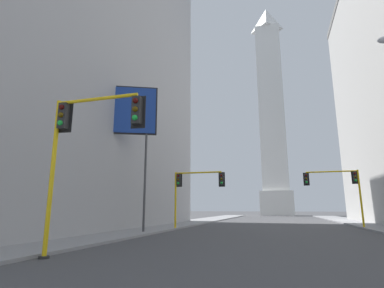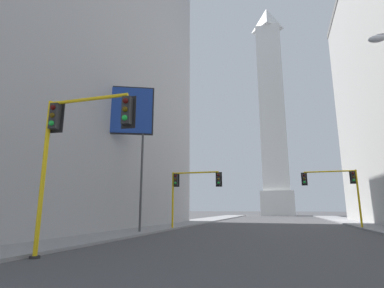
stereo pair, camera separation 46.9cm
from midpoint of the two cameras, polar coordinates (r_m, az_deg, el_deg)
sidewalk_left at (r=33.38m, az=-4.76°, el=-15.23°), size 5.00×98.50×0.15m
building_left at (r=37.30m, az=-25.74°, el=15.79°), size 21.06×36.90×37.23m
obelisk at (r=88.04m, az=14.75°, el=6.33°), size 8.44×8.44×61.43m
traffic_light_near_left at (r=12.95m, az=-21.13°, el=1.73°), size 4.14×0.52×6.36m
traffic_light_mid_left at (r=27.92m, az=-0.44°, el=-7.85°), size 4.85×0.52×5.23m
traffic_light_mid_right at (r=33.18m, az=25.91°, el=-6.81°), size 5.26×0.52×5.60m
billboard_sign at (r=25.25m, az=-12.78°, el=5.45°), size 4.50×2.12×11.87m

